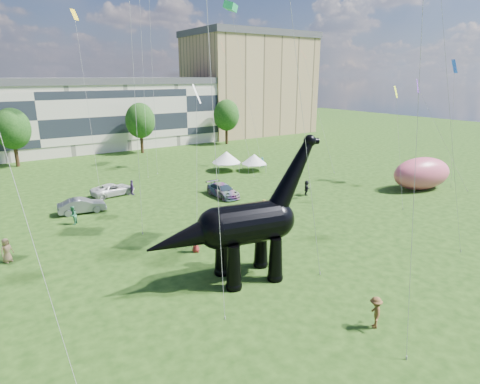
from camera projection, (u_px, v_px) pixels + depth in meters
ground at (319, 292)px, 26.05m from camera, size 220.00×220.00×0.00m
terrace_row at (33, 120)px, 69.52m from camera, size 78.00×11.00×12.00m
apartment_block at (249, 86)px, 96.15m from camera, size 28.00×18.00×22.00m
tree_mid_left at (12, 125)px, 60.13m from camera, size 5.20×5.20×9.44m
tree_mid_right at (140, 118)px, 70.81m from camera, size 5.20×5.20×9.44m
tree_far_right at (226, 113)px, 80.42m from camera, size 5.20×5.20×9.44m
dinosaur_sculpture at (241, 227)px, 26.82m from camera, size 12.40×4.37×10.09m
car_grey at (82, 206)px, 40.91m from camera, size 4.81×2.18×1.53m
car_white at (113, 190)px, 46.87m from camera, size 5.25×2.92×1.39m
car_dark at (223, 190)px, 46.40m from camera, size 2.12×5.08×1.47m
gazebo_near at (254, 159)px, 58.53m from camera, size 4.46×4.46×2.52m
gazebo_far at (226, 157)px, 58.56m from camera, size 5.22×5.22×2.89m
inflatable_pink at (422, 173)px, 49.06m from camera, size 8.63×5.63×3.98m
visitors at (189, 221)px, 36.30m from camera, size 45.85×36.54×1.89m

